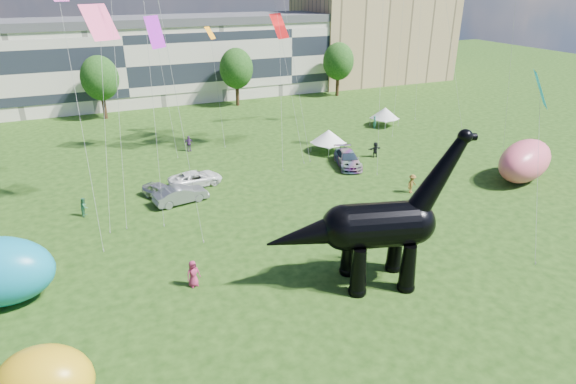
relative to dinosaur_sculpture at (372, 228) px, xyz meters
name	(u,v)px	position (x,y,z in m)	size (l,w,h in m)	color
ground	(378,308)	(-0.93, -2.71, -4.04)	(220.00, 220.00, 0.00)	#16330C
terrace_row	(123,65)	(-8.93, 59.29, 1.96)	(78.00, 11.00, 12.00)	beige
apartment_block	(373,21)	(39.07, 62.29, 6.96)	(28.00, 18.00, 22.00)	tan
tree_mid_left	(99,75)	(-12.93, 50.29, 2.25)	(5.20, 5.20, 9.44)	#382314
tree_mid_right	(236,65)	(7.07, 50.29, 2.25)	(5.20, 5.20, 9.44)	#382314
tree_far_right	(338,58)	(25.07, 50.29, 2.25)	(5.20, 5.20, 9.44)	#382314
dinosaur_sculpture	(372,228)	(0.00, 0.00, 0.00)	(13.08, 5.28, 10.71)	black
car_silver	(162,192)	(-10.30, 18.79, -3.32)	(1.70, 4.23, 1.44)	silver
car_grey	(181,195)	(-8.84, 17.28, -3.25)	(1.69, 4.84, 1.59)	gray
car_white	(196,179)	(-6.70, 20.69, -3.32)	(2.39, 5.18, 1.44)	white
car_dark	(348,159)	(9.58, 19.53, -3.23)	(2.27, 5.58, 1.62)	#595960
gazebo_near	(328,136)	(9.82, 24.49, -2.17)	(4.87, 4.87, 2.67)	white
gazebo_far	(385,113)	(21.96, 31.11, -2.24)	(4.53, 4.53, 2.56)	silver
inflatable_pink	(525,161)	(23.73, 9.19, -2.01)	(8.12, 4.06, 4.06)	#E0576E
inflatable_yellow	(45,382)	(-19.19, -3.15, -2.34)	(4.42, 3.40, 3.40)	gold
visitors	(237,187)	(-3.72, 16.77, -3.15)	(51.09, 29.06, 1.87)	black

